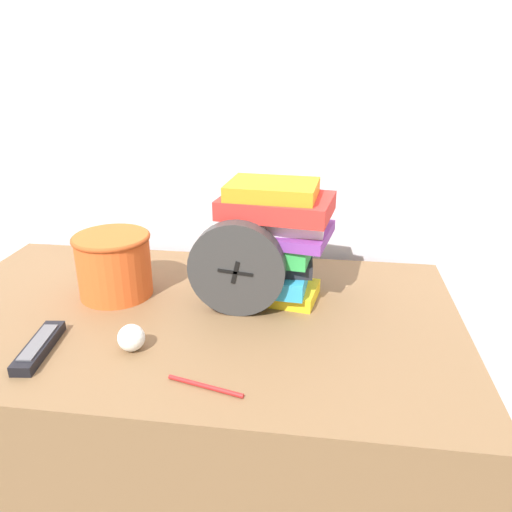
{
  "coord_description": "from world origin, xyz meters",
  "views": [
    {
      "loc": [
        0.28,
        -0.59,
        1.28
      ],
      "look_at": [
        0.14,
        0.42,
        0.87
      ],
      "focal_mm": 35.0,
      "sensor_mm": 36.0,
      "label": 1
    }
  ],
  "objects_px": {
    "desk_clock": "(237,269)",
    "book_stack": "(274,237)",
    "basket": "(114,263)",
    "pen": "(205,386)",
    "tv_remote": "(39,347)",
    "crumpled_paper_ball": "(131,338)"
  },
  "relations": [
    {
      "from": "pen",
      "to": "basket",
      "type": "bearing_deg",
      "value": 132.04
    },
    {
      "from": "desk_clock",
      "to": "crumpled_paper_ball",
      "type": "relative_size",
      "value": 4.0
    },
    {
      "from": "desk_clock",
      "to": "pen",
      "type": "distance_m",
      "value": 0.29
    },
    {
      "from": "basket",
      "to": "tv_remote",
      "type": "height_order",
      "value": "basket"
    },
    {
      "from": "basket",
      "to": "pen",
      "type": "relative_size",
      "value": 1.27
    },
    {
      "from": "crumpled_paper_ball",
      "to": "desk_clock",
      "type": "bearing_deg",
      "value": 44.71
    },
    {
      "from": "book_stack",
      "to": "basket",
      "type": "bearing_deg",
      "value": -172.02
    },
    {
      "from": "crumpled_paper_ball",
      "to": "pen",
      "type": "relative_size",
      "value": 0.37
    },
    {
      "from": "book_stack",
      "to": "basket",
      "type": "xyz_separation_m",
      "value": [
        -0.37,
        -0.05,
        -0.06
      ]
    },
    {
      "from": "pen",
      "to": "desk_clock",
      "type": "bearing_deg",
      "value": 88.3
    },
    {
      "from": "desk_clock",
      "to": "basket",
      "type": "xyz_separation_m",
      "value": [
        -0.3,
        0.05,
        -0.02
      ]
    },
    {
      "from": "desk_clock",
      "to": "book_stack",
      "type": "relative_size",
      "value": 0.77
    },
    {
      "from": "pen",
      "to": "crumpled_paper_ball",
      "type": "bearing_deg",
      "value": 149.76
    },
    {
      "from": "desk_clock",
      "to": "book_stack",
      "type": "distance_m",
      "value": 0.13
    },
    {
      "from": "basket",
      "to": "crumpled_paper_ball",
      "type": "xyz_separation_m",
      "value": [
        0.12,
        -0.22,
        -0.05
      ]
    },
    {
      "from": "crumpled_paper_ball",
      "to": "pen",
      "type": "xyz_separation_m",
      "value": [
        0.17,
        -0.1,
        -0.02
      ]
    },
    {
      "from": "tv_remote",
      "to": "crumpled_paper_ball",
      "type": "bearing_deg",
      "value": 10.25
    },
    {
      "from": "tv_remote",
      "to": "pen",
      "type": "bearing_deg",
      "value": -10.98
    },
    {
      "from": "crumpled_paper_ball",
      "to": "basket",
      "type": "bearing_deg",
      "value": 118.75
    },
    {
      "from": "desk_clock",
      "to": "pen",
      "type": "bearing_deg",
      "value": -91.7
    },
    {
      "from": "desk_clock",
      "to": "book_stack",
      "type": "bearing_deg",
      "value": 56.49
    },
    {
      "from": "basket",
      "to": "crumpled_paper_ball",
      "type": "bearing_deg",
      "value": -61.25
    }
  ]
}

